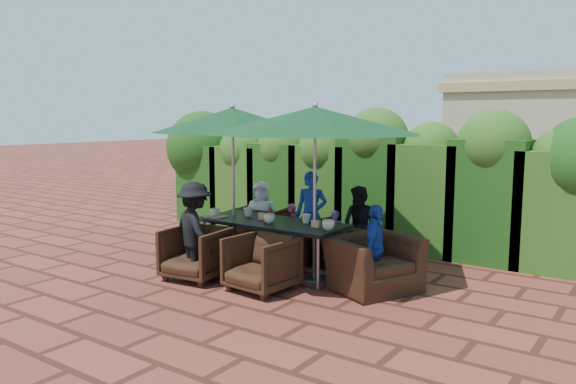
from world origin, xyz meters
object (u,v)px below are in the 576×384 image
Objects in this scene: umbrella_right at (315,121)px; chair_far_left at (261,227)px; chair_near_right at (261,261)px; umbrella_left at (233,121)px; dining_table at (272,226)px; chair_far_right at (350,244)px; chair_far_mid at (302,235)px; chair_end_right at (373,255)px; chair_near_left at (196,251)px.

umbrella_right is 3.64× the size of chair_far_left.
umbrella_left is at bearing 148.70° from chair_near_right.
dining_table reaches higher than chair_far_right.
chair_far_mid is 0.87m from chair_far_right.
chair_far_mid is 0.98× the size of chair_near_right.
umbrella_right is at bearing 117.18° from chair_end_right.
umbrella_left is 2.58m from chair_far_right.
dining_table is 3.14× the size of chair_far_right.
umbrella_right reaches higher than chair_far_mid.
umbrella_right is 2.62m from chair_far_left.
umbrella_left is (-0.77, 0.04, 1.54)m from dining_table.
umbrella_left is at bearing 91.22° from chair_far_left.
chair_end_right is at bearing 41.08° from chair_near_right.
chair_far_right is 0.90× the size of chair_near_right.
umbrella_left is 3.13× the size of chair_far_mid.
chair_end_right reaches higher than chair_far_right.
dining_table is 1.17m from chair_near_left.
chair_near_right is (0.47, -0.84, -0.27)m from dining_table.
chair_far_right is 2.32m from chair_near_left.
chair_far_left reaches higher than chair_near_left.
chair_end_right is at bearing 16.42° from chair_near_left.
dining_table is 1.65m from chair_end_right.
umbrella_left is 2.00m from chair_far_left.
chair_far_right is at bearing 69.24° from chair_end_right.
chair_far_mid is at bearing 132.45° from umbrella_right.
umbrella_left is 0.81× the size of umbrella_right.
chair_far_left is at bearing -25.38° from chair_far_right.
umbrella_right is 2.78× the size of chair_end_right.
chair_near_left reaches higher than dining_table.
umbrella_left is 2.26× the size of chair_end_right.
chair_near_left reaches higher than chair_far_mid.
dining_table is at bearing 21.93° from chair_far_right.
chair_near_left is at bearing 90.34° from chair_far_left.
chair_far_left is 1.06× the size of chair_far_mid.
chair_far_mid is at bearing 110.75° from chair_near_right.
chair_far_mid is at bearing 88.95° from chair_end_right.
chair_far_mid is 0.72× the size of chair_end_right.
dining_table is 2.78× the size of chair_near_left.
umbrella_right is 2.02m from chair_near_right.
umbrella_right is at bearing 134.33° from chair_far_mid.
dining_table is 2.72× the size of chair_far_left.
chair_near_left is at bearing 27.46° from chair_far_right.
chair_end_right reaches higher than chair_near_left.
chair_far_left is at bearing 92.02° from chair_near_left.
chair_far_mid is 1.86m from chair_end_right.
chair_far_left is 1.03× the size of chair_near_right.
chair_end_right is at bearing 152.31° from chair_far_left.
umbrella_left is at bearing 91.25° from chair_near_left.
chair_far_mid is 1.09× the size of chair_far_right.
umbrella_right is at bearing 142.54° from chair_far_left.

